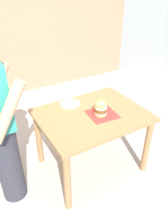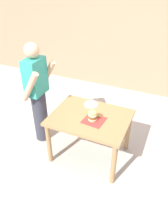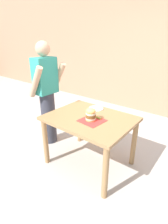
{
  "view_description": "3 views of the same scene",
  "coord_description": "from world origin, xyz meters",
  "px_view_note": "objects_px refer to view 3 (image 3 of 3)",
  "views": [
    {
      "loc": [
        -1.65,
        1.07,
        1.98
      ],
      "look_at": [
        0.0,
        0.1,
        0.8
      ],
      "focal_mm": 35.0,
      "sensor_mm": 36.0,
      "label": 1
    },
    {
      "loc": [
        -2.38,
        -0.96,
        2.57
      ],
      "look_at": [
        0.0,
        0.1,
        0.8
      ],
      "focal_mm": 35.0,
      "sensor_mm": 36.0,
      "label": 2
    },
    {
      "loc": [
        -1.7,
        -1.26,
        1.73
      ],
      "look_at": [
        0.0,
        0.1,
        0.8
      ],
      "focal_mm": 28.0,
      "sensor_mm": 36.0,
      "label": 3
    }
  ],
  "objects_px": {
    "patio_table": "(90,125)",
    "pickle_spear": "(98,118)",
    "diner_across_table": "(47,94)",
    "parked_car_near_curb": "(75,52)",
    "sandwich": "(91,114)",
    "side_plate_with_forks": "(96,108)"
  },
  "relations": [
    {
      "from": "patio_table",
      "to": "parked_car_near_curb",
      "type": "height_order",
      "value": "parked_car_near_curb"
    },
    {
      "from": "sandwich",
      "to": "side_plate_with_forks",
      "type": "xyz_separation_m",
      "value": [
        0.37,
        0.17,
        -0.08
      ]
    },
    {
      "from": "diner_across_table",
      "to": "parked_car_near_curb",
      "type": "xyz_separation_m",
      "value": [
        8.83,
        7.15,
        -0.16
      ]
    },
    {
      "from": "sandwich",
      "to": "pickle_spear",
      "type": "relative_size",
      "value": 2.47
    },
    {
      "from": "patio_table",
      "to": "diner_across_table",
      "type": "xyz_separation_m",
      "value": [
        0.05,
        0.92,
        0.25
      ]
    },
    {
      "from": "pickle_spear",
      "to": "patio_table",
      "type": "bearing_deg",
      "value": 103.99
    },
    {
      "from": "side_plate_with_forks",
      "to": "parked_car_near_curb",
      "type": "bearing_deg",
      "value": 42.84
    },
    {
      "from": "diner_across_table",
      "to": "pickle_spear",
      "type": "bearing_deg",
      "value": -91.26
    },
    {
      "from": "parked_car_near_curb",
      "to": "sandwich",
      "type": "bearing_deg",
      "value": -137.74
    },
    {
      "from": "patio_table",
      "to": "pickle_spear",
      "type": "xyz_separation_m",
      "value": [
        0.03,
        -0.12,
        0.13
      ]
    },
    {
      "from": "patio_table",
      "to": "parked_car_near_curb",
      "type": "relative_size",
      "value": 0.26
    },
    {
      "from": "sandwich",
      "to": "pickle_spear",
      "type": "height_order",
      "value": "sandwich"
    },
    {
      "from": "pickle_spear",
      "to": "parked_car_near_curb",
      "type": "distance_m",
      "value": 12.06
    },
    {
      "from": "sandwich",
      "to": "diner_across_table",
      "type": "distance_m",
      "value": 0.99
    },
    {
      "from": "diner_across_table",
      "to": "parked_car_near_curb",
      "type": "relative_size",
      "value": 0.39
    },
    {
      "from": "patio_table",
      "to": "pickle_spear",
      "type": "bearing_deg",
      "value": -76.01
    },
    {
      "from": "pickle_spear",
      "to": "sandwich",
      "type": "bearing_deg",
      "value": 150.09
    },
    {
      "from": "side_plate_with_forks",
      "to": "diner_across_table",
      "type": "height_order",
      "value": "diner_across_table"
    },
    {
      "from": "patio_table",
      "to": "diner_across_table",
      "type": "height_order",
      "value": "diner_across_table"
    },
    {
      "from": "parked_car_near_curb",
      "to": "patio_table",
      "type": "bearing_deg",
      "value": -137.75
    },
    {
      "from": "sandwich",
      "to": "parked_car_near_curb",
      "type": "relative_size",
      "value": 0.05
    },
    {
      "from": "diner_across_table",
      "to": "parked_car_near_curb",
      "type": "bearing_deg",
      "value": 39.0
    }
  ]
}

